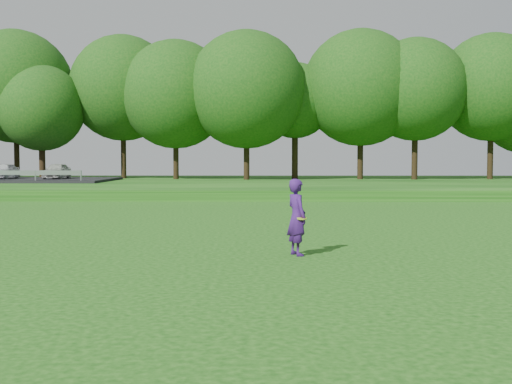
{
  "coord_description": "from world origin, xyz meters",
  "views": [
    {
      "loc": [
        -0.62,
        -15.1,
        2.3
      ],
      "look_at": [
        -0.78,
        4.06,
        1.3
      ],
      "focal_mm": 45.0,
      "sensor_mm": 36.0,
      "label": 1
    }
  ],
  "objects": [
    {
      "name": "walking_path",
      "position": [
        0.0,
        20.0,
        0.02
      ],
      "size": [
        130.0,
        1.6,
        0.04
      ],
      "primitive_type": "cube",
      "color": "gray",
      "rests_on": "ground"
    },
    {
      "name": "ground",
      "position": [
        0.0,
        0.0,
        0.0
      ],
      "size": [
        140.0,
        140.0,
        0.0
      ],
      "primitive_type": "plane",
      "color": "#10420C",
      "rests_on": "ground"
    },
    {
      "name": "treeline",
      "position": [
        0.0,
        38.0,
        8.1
      ],
      "size": [
        104.0,
        7.0,
        15.0
      ],
      "primitive_type": null,
      "color": "#0F430F",
      "rests_on": "berm"
    },
    {
      "name": "berm",
      "position": [
        0.0,
        34.0,
        0.3
      ],
      "size": [
        130.0,
        30.0,
        0.6
      ],
      "primitive_type": "cube",
      "color": "#10420C",
      "rests_on": "ground"
    },
    {
      "name": "woman",
      "position": [
        0.22,
        0.06,
        0.91
      ],
      "size": [
        0.67,
        0.79,
        1.82
      ],
      "color": "#3C1666",
      "rests_on": "ground"
    }
  ]
}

